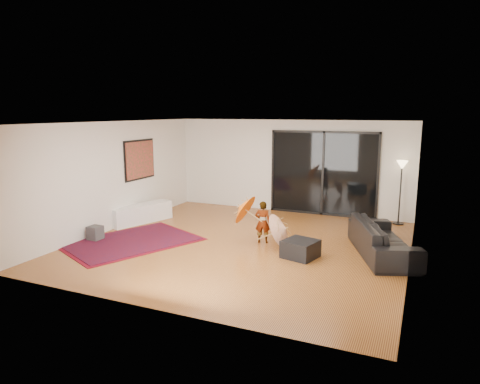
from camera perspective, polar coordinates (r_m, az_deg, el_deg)
The scene contains 17 objects.
floor at distance 9.70m, azimuth 0.35°, elevation -6.94°, with size 7.00×7.00×0.00m, color #AD6E2F.
ceiling at distance 9.24m, azimuth 0.37°, elevation 9.22°, with size 7.00×7.00×0.00m, color white.
wall_back at distance 12.63m, azimuth 6.63°, elevation 3.42°, with size 7.00×7.00×0.00m, color silver.
wall_front at distance 6.38m, azimuth -12.13°, elevation -3.99°, with size 7.00×7.00×0.00m, color silver.
wall_left at distance 11.21m, azimuth -16.34°, elevation 2.12°, with size 7.00×7.00×0.00m, color silver.
wall_right at distance 8.64m, azimuth 22.22°, elevation -0.70°, with size 7.00×7.00×0.00m, color silver.
sliding_door at distance 12.37m, azimuth 11.00°, elevation 2.44°, with size 3.06×0.07×2.40m.
painting at distance 11.92m, azimuth -13.22°, elevation 4.22°, with size 0.04×1.28×1.08m.
media_console at distance 11.77m, azimuth -13.05°, elevation -2.81°, with size 0.44×1.75×0.49m, color white.
speaker at distance 10.49m, azimuth -18.74°, elevation -5.22°, with size 0.29×0.29×0.33m, color #424244.
persian_rug at distance 10.16m, azimuth -14.37°, elevation -6.40°, with size 3.06×3.46×0.02m.
sofa at distance 9.36m, azimuth 18.49°, elevation -5.94°, with size 2.38×0.93×0.69m, color black.
ottoman at distance 8.89m, azimuth 8.06°, elevation -7.50°, with size 0.63×0.63×0.36m, color black.
floor_lamp at distance 11.87m, azimuth 20.73°, elevation 2.23°, with size 0.29×0.29×1.69m.
child at distance 9.69m, azimuth 3.05°, elevation -4.01°, with size 0.35×0.23×0.96m, color #999999.
parasol_orange at distance 9.79m, azimuth -0.06°, elevation -2.32°, with size 0.52×0.74×0.83m.
parasol_white at distance 9.36m, azimuth 6.18°, elevation -4.44°, with size 0.53×0.80×0.90m.
Camera 1 is at (3.63, -8.49, 2.95)m, focal length 32.00 mm.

